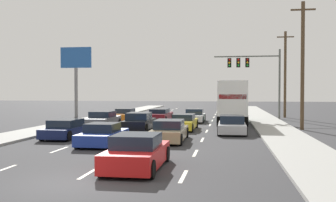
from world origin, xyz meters
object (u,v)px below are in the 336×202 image
at_px(car_orange, 126,115).
at_px(car_yellow, 184,122).
at_px(car_gray, 103,120).
at_px(car_maroon, 160,116).
at_px(car_silver, 232,125).
at_px(car_navy, 67,129).
at_px(box_truck, 232,100).
at_px(utility_pole_mid, 303,64).
at_px(traffic_signal_mast, 250,67).
at_px(car_tan, 169,131).
at_px(car_white, 195,116).
at_px(car_black, 139,122).
at_px(car_blue, 103,135).
at_px(utility_pole_far, 285,73).
at_px(car_red, 137,153).
at_px(roadside_billboard, 76,68).

bearing_deg(car_orange, car_yellow, -50.23).
height_order(car_orange, car_gray, car_gray).
bearing_deg(car_maroon, car_orange, 167.52).
bearing_deg(car_gray, car_silver, -14.47).
xyz_separation_m(car_navy, box_truck, (10.34, 11.25, 1.57)).
height_order(car_maroon, utility_pole_mid, utility_pole_mid).
bearing_deg(traffic_signal_mast, box_truck, -104.94).
relative_size(car_orange, car_tan, 0.90).
xyz_separation_m(car_white, car_tan, (-0.29, -14.05, 0.02)).
xyz_separation_m(car_black, car_white, (3.44, 8.31, -0.06)).
bearing_deg(car_black, car_white, 67.51).
height_order(car_orange, car_tan, car_tan).
distance_m(car_orange, car_blue, 17.01).
height_order(car_tan, utility_pole_far, utility_pole_far).
bearing_deg(car_white, car_tan, -91.19).
xyz_separation_m(car_orange, car_tan, (6.53, -14.58, 0.02)).
relative_size(car_gray, traffic_signal_mast, 0.63).
xyz_separation_m(car_orange, car_red, (6.51, -22.66, 0.05)).
bearing_deg(car_blue, car_orange, 100.84).
xyz_separation_m(car_blue, car_white, (3.63, 16.17, 0.01)).
distance_m(car_yellow, car_red, 14.70).
relative_size(car_navy, car_yellow, 0.99).
distance_m(car_blue, utility_pole_mid, 16.49).
height_order(car_blue, car_silver, car_silver).
xyz_separation_m(car_maroon, car_white, (3.28, 0.25, -0.03)).
bearing_deg(car_blue, car_red, -60.90).
height_order(car_maroon, car_silver, car_silver).
relative_size(car_gray, car_tan, 0.96).
xyz_separation_m(utility_pole_mid, roadside_billboard, (-22.23, 10.67, 0.49)).
height_order(car_blue, utility_pole_far, utility_pole_far).
bearing_deg(traffic_signal_mast, car_navy, -123.86).
relative_size(car_navy, car_tan, 0.93).
bearing_deg(car_red, car_orange, 106.04).
height_order(car_gray, utility_pole_mid, utility_pole_mid).
relative_size(car_navy, car_white, 1.03).
height_order(car_white, car_silver, car_silver).
xyz_separation_m(car_silver, utility_pole_far, (5.89, 16.80, 4.28)).
bearing_deg(car_blue, car_white, 77.36).
distance_m(car_yellow, box_truck, 6.54).
height_order(car_orange, car_silver, car_silver).
bearing_deg(box_truck, car_orange, 164.90).
bearing_deg(roadside_billboard, car_orange, -31.06).
xyz_separation_m(car_blue, car_silver, (6.99, 6.75, 0.02)).
bearing_deg(car_orange, car_white, -4.46).
bearing_deg(utility_pole_far, car_silver, -109.33).
xyz_separation_m(car_blue, car_red, (3.32, -5.96, 0.06)).
distance_m(car_tan, box_truck, 12.48).
bearing_deg(car_gray, car_red, -67.18).
distance_m(car_yellow, roadside_billboard, 18.68).
bearing_deg(car_blue, car_navy, 140.50).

